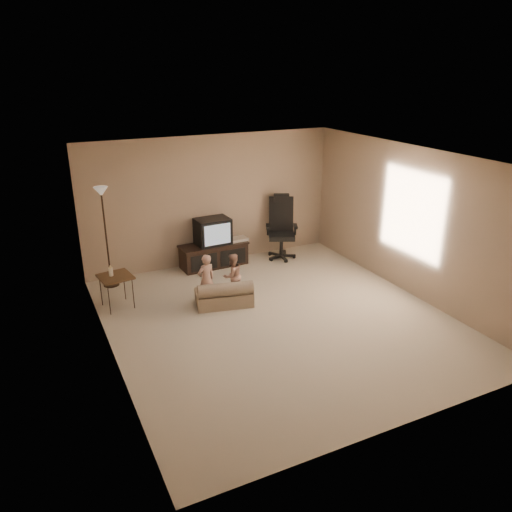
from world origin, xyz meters
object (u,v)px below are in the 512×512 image
at_px(side_table, 115,277).
at_px(toddler_right, 232,275).
at_px(tv_stand, 214,247).
at_px(child_sofa, 224,295).
at_px(toddler_left, 206,280).
at_px(floor_lamp, 104,215).
at_px(office_chair, 281,235).

distance_m(side_table, toddler_right, 1.91).
bearing_deg(tv_stand, child_sofa, -108.17).
bearing_deg(toddler_left, floor_lamp, -62.12).
xyz_separation_m(tv_stand, office_chair, (1.41, -0.14, 0.06)).
relative_size(tv_stand, toddler_left, 1.57).
xyz_separation_m(side_table, child_sofa, (1.59, -0.71, -0.35)).
xyz_separation_m(child_sofa, toddler_left, (-0.24, 0.18, 0.25)).
relative_size(side_table, toddler_left, 0.85).
bearing_deg(office_chair, side_table, -141.51).
bearing_deg(tv_stand, toddler_right, -101.10).
bearing_deg(tv_stand, side_table, -157.17).
distance_m(tv_stand, floor_lamp, 2.20).
bearing_deg(side_table, toddler_left, -21.72).
bearing_deg(office_chair, toddler_left, -122.23).
relative_size(office_chair, child_sofa, 1.28).
bearing_deg(floor_lamp, child_sofa, -46.97).
bearing_deg(floor_lamp, side_table, -94.14).
height_order(side_table, floor_lamp, floor_lamp).
height_order(side_table, child_sofa, side_table).
bearing_deg(child_sofa, floor_lamp, 145.67).
bearing_deg(child_sofa, side_table, 168.45).
xyz_separation_m(office_chair, side_table, (-3.48, -0.83, 0.07)).
distance_m(tv_stand, toddler_left, 1.67).
bearing_deg(side_table, tv_stand, 25.22).
height_order(tv_stand, side_table, tv_stand).
xyz_separation_m(floor_lamp, child_sofa, (1.52, -1.63, -1.13)).
xyz_separation_m(toddler_left, toddler_right, (0.50, 0.08, -0.05)).
bearing_deg(office_chair, floor_lamp, -156.41).
distance_m(office_chair, floor_lamp, 3.52).
xyz_separation_m(floor_lamp, toddler_left, (1.28, -1.46, -0.87)).
distance_m(side_table, floor_lamp, 1.21).
bearing_deg(toddler_right, tv_stand, -112.53).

